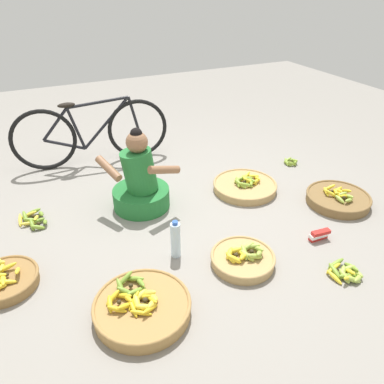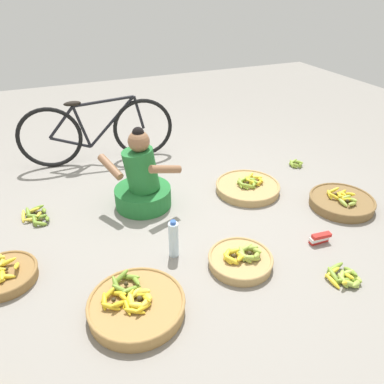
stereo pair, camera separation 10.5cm
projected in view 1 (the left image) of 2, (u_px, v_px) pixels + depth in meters
ground_plane at (183, 215)px, 3.34m from camera, size 10.00×10.00×0.00m
vendor_woman_front at (140, 183)px, 3.34m from camera, size 0.67×0.54×0.77m
bicycle_leaning at (92, 133)px, 4.07m from camera, size 1.70×0.22×0.73m
banana_basket_mid_right at (4, 280)px, 2.56m from camera, size 0.46×0.46×0.16m
banana_basket_near_vendor at (142, 307)px, 2.35m from camera, size 0.63×0.63×0.17m
banana_basket_near_bicycle at (338, 198)px, 3.48m from camera, size 0.59×0.59×0.15m
banana_basket_back_right at (243, 258)px, 2.76m from camera, size 0.49×0.49×0.15m
banana_basket_mid_left at (245, 186)px, 3.69m from camera, size 0.64×0.64×0.14m
loose_bananas_front_right at (33, 219)px, 3.23m from camera, size 0.24×0.30×0.10m
loose_bananas_front_left at (291, 162)px, 4.20m from camera, size 0.17×0.18×0.08m
loose_bananas_back_center at (346, 273)px, 2.66m from camera, size 0.23×0.25×0.09m
water_bottle at (176, 240)px, 2.78m from camera, size 0.08×0.08×0.32m
packet_carton_stack at (319, 235)px, 3.01m from camera, size 0.18×0.07×0.09m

